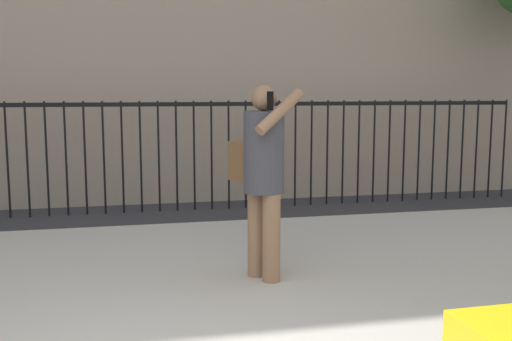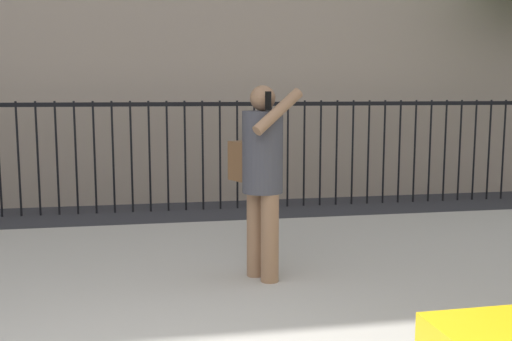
# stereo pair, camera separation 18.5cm
# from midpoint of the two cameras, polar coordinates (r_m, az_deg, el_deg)

# --- Properties ---
(sidewalk) EXTENTS (28.00, 4.40, 0.15)m
(sidewalk) POSITION_cam_midpoint_polar(r_m,az_deg,el_deg) (5.12, -10.17, -11.33)
(sidewalk) COLOR #B2ADA3
(sidewalk) RESTS_ON ground
(iron_fence) EXTENTS (12.03, 0.04, 1.60)m
(iron_fence) POSITION_cam_midpoint_polar(r_m,az_deg,el_deg) (8.58, -10.52, 2.77)
(iron_fence) COLOR black
(iron_fence) RESTS_ON ground
(pedestrian_on_phone) EXTENTS (0.57, 0.72, 1.63)m
(pedestrian_on_phone) POSITION_cam_midpoint_polar(r_m,az_deg,el_deg) (4.92, 1.53, 0.23)
(pedestrian_on_phone) COLOR #936B4C
(pedestrian_on_phone) RESTS_ON sidewalk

